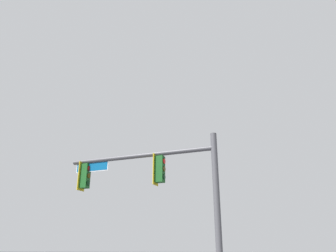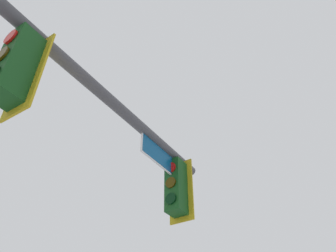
# 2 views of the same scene
# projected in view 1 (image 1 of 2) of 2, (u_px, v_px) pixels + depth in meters

# --- Properties ---
(signal_pole_near) EXTENTS (6.79, 0.57, 5.92)m
(signal_pole_near) POSITION_uv_depth(u_px,v_px,m) (157.00, 180.00, 13.43)
(signal_pole_near) COLOR #47474C
(signal_pole_near) RESTS_ON ground_plane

